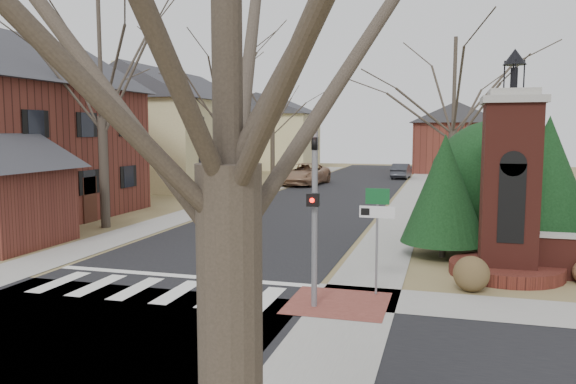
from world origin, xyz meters
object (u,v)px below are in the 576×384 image
(traffic_signal_pole, at_px, (314,200))
(sign_post, at_px, (377,220))
(distant_car, at_px, (401,171))
(pickup_truck, at_px, (305,174))
(brick_gate_monument, at_px, (509,202))

(traffic_signal_pole, bearing_deg, sign_post, 47.57)
(traffic_signal_pole, distance_m, distant_car, 37.93)
(sign_post, relative_size, pickup_truck, 0.46)
(distant_car, bearing_deg, sign_post, 96.18)
(brick_gate_monument, distance_m, pickup_truck, 28.24)
(sign_post, xyz_separation_m, pickup_truck, (-8.99, 28.34, -1.11))
(pickup_truck, bearing_deg, brick_gate_monument, -59.55)
(sign_post, height_order, pickup_truck, sign_post)
(traffic_signal_pole, distance_m, brick_gate_monument, 6.47)
(pickup_truck, relative_size, distant_car, 1.49)
(traffic_signal_pole, relative_size, sign_post, 1.64)
(sign_post, distance_m, distant_car, 36.54)
(brick_gate_monument, xyz_separation_m, pickup_truck, (-12.40, 25.33, -1.33))
(distant_car, bearing_deg, brick_gate_monument, 102.24)
(brick_gate_monument, bearing_deg, traffic_signal_pole, -136.76)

